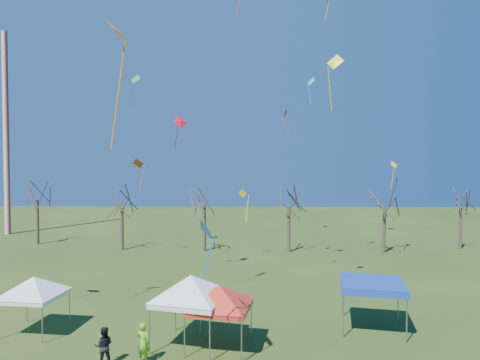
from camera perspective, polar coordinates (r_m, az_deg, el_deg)
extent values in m
cylinder|color=silver|center=(60.40, -28.74, 5.47)|extent=(0.70, 0.70, 25.00)
cylinder|color=#3D2D21|center=(51.41, -25.38, -5.11)|extent=(0.32, 0.32, 4.78)
cylinder|color=#3D2D21|center=(45.14, -15.45, -6.28)|extent=(0.32, 0.32, 4.28)
cylinder|color=#3D2D21|center=(43.15, -4.77, -6.35)|extent=(0.32, 0.32, 4.64)
cylinder|color=#3D2D21|center=(42.72, 6.52, -6.55)|extent=(0.32, 0.32, 4.49)
cylinder|color=#3D2D21|center=(44.45, 18.67, -6.31)|extent=(0.32, 0.32, 4.47)
cylinder|color=#3D2D21|center=(49.42, 27.31, -5.74)|extent=(0.32, 0.32, 4.23)
cylinder|color=gray|center=(26.95, -26.55, -14.80)|extent=(0.05, 0.05, 1.78)
cylinder|color=gray|center=(23.66, -24.87, -17.16)|extent=(0.05, 0.05, 1.78)
cylinder|color=gray|center=(25.69, -21.78, -15.57)|extent=(0.05, 0.05, 1.78)
cube|color=white|center=(25.01, -25.80, -13.74)|extent=(2.92, 2.92, 0.21)
pyramid|color=white|center=(24.76, -25.84, -11.52)|extent=(3.75, 3.75, 0.89)
cylinder|color=gray|center=(20.95, -11.99, -19.15)|extent=(0.06, 0.06, 2.07)
cylinder|color=gray|center=(23.41, -8.60, -16.83)|extent=(0.06, 0.06, 2.07)
cylinder|color=gray|center=(19.88, -4.05, -20.31)|extent=(0.06, 0.06, 2.07)
cylinder|color=gray|center=(22.46, -1.49, -17.64)|extent=(0.06, 0.06, 2.07)
cube|color=white|center=(21.25, -6.55, -15.51)|extent=(3.75, 3.75, 0.25)
pyramid|color=white|center=(20.93, -6.56, -12.49)|extent=(4.27, 4.27, 1.03)
cylinder|color=gray|center=(20.35, -7.41, -20.13)|extent=(0.06, 0.06, 1.84)
cylinder|color=gray|center=(22.65, -5.26, -17.78)|extent=(0.06, 0.06, 1.84)
cylinder|color=gray|center=(19.75, 0.20, -20.83)|extent=(0.06, 0.06, 1.84)
cylinder|color=gray|center=(22.11, 1.51, -18.28)|extent=(0.06, 0.06, 1.84)
cube|color=red|center=(20.82, -2.75, -16.57)|extent=(3.17, 3.17, 0.22)
pyramid|color=red|center=(20.51, -2.75, -13.85)|extent=(3.85, 3.85, 0.92)
cylinder|color=gray|center=(22.89, 13.61, -17.23)|extent=(0.06, 0.06, 2.13)
cylinder|color=gray|center=(25.72, 13.50, -15.05)|extent=(0.06, 0.06, 2.13)
cylinder|color=gray|center=(23.13, 21.34, -17.10)|extent=(0.06, 0.06, 2.13)
cylinder|color=gray|center=(25.94, 20.32, -14.98)|extent=(0.06, 0.06, 2.13)
cube|color=#0F339F|center=(24.03, 17.22, -13.36)|extent=(3.74, 3.74, 0.26)
cube|color=#0F339F|center=(23.98, 17.23, -12.92)|extent=(3.74, 3.74, 0.13)
imported|color=black|center=(20.50, -17.71, -20.33)|extent=(0.93, 0.80, 1.65)
imported|color=#63BD1E|center=(20.28, -12.77, -20.38)|extent=(0.75, 0.62, 1.76)
cone|color=red|center=(32.06, -7.97, 7.70)|extent=(1.28, 1.13, 1.04)
cube|color=red|center=(31.84, -8.49, 5.72)|extent=(0.40, 0.59, 1.69)
cone|color=green|center=(42.47, -13.78, 12.99)|extent=(1.41, 1.22, 1.03)
cube|color=green|center=(42.43, -14.07, 11.15)|extent=(0.33, 0.59, 2.11)
cone|color=yellow|center=(39.09, 0.34, -1.79)|extent=(0.91, 0.56, 0.83)
cube|color=yellow|center=(39.08, 0.97, -3.85)|extent=(0.30, 0.91, 2.38)
cone|color=blue|center=(17.44, -4.52, -6.52)|extent=(1.02, 1.19, 0.92)
cube|color=blue|center=(17.40, -4.19, -10.05)|extent=(0.49, 0.29, 1.60)
cube|color=orange|center=(31.74, 11.53, 21.23)|extent=(0.27, 0.06, 1.19)
cone|color=#E4FF1A|center=(25.25, 12.55, 15.18)|extent=(1.17, 1.03, 0.96)
cube|color=#E4FF1A|center=(25.06, 11.90, 11.84)|extent=(0.37, 0.54, 2.44)
cone|color=red|center=(40.43, -13.40, 2.21)|extent=(1.37, 1.14, 0.96)
cube|color=red|center=(40.23, -12.89, 0.27)|extent=(0.30, 0.82, 2.16)
cone|color=#0ED5D0|center=(28.19, 9.43, 12.87)|extent=(0.72, 0.81, 0.60)
cube|color=#0ED5D0|center=(28.15, 9.25, 11.20)|extent=(0.29, 0.19, 1.30)
cone|color=#FFAE1A|center=(42.98, 19.87, 1.96)|extent=(1.07, 0.95, 0.75)
cube|color=#FFAE1A|center=(42.87, 19.69, 0.23)|extent=(0.22, 0.37, 2.16)
cube|color=red|center=(41.37, -0.18, 22.13)|extent=(0.41, 0.76, 2.10)
cone|color=red|center=(36.59, 6.03, 8.86)|extent=(0.55, 0.92, 0.83)
cube|color=red|center=(36.76, 6.10, 7.17)|extent=(0.60, 0.19, 1.70)
cone|color=orange|center=(14.09, -15.75, 18.30)|extent=(0.90, 1.27, 1.03)
cube|color=orange|center=(13.46, -15.94, 10.76)|extent=(0.49, 0.05, 3.19)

